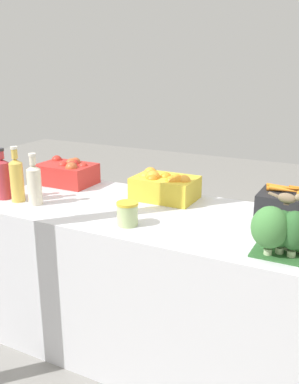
% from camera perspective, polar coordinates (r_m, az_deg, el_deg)
% --- Properties ---
extents(ground_plane, '(10.00, 10.00, 0.00)m').
position_cam_1_polar(ground_plane, '(2.56, 0.00, -19.64)').
color(ground_plane, gray).
extents(market_table, '(1.78, 0.76, 0.80)m').
position_cam_1_polar(market_table, '(2.35, 0.00, -11.77)').
color(market_table, silver).
rests_on(market_table, ground_plane).
extents(apple_crate, '(0.34, 0.24, 0.16)m').
position_cam_1_polar(apple_crate, '(2.69, -10.85, 2.64)').
color(apple_crate, red).
rests_on(apple_crate, market_table).
extents(orange_crate, '(0.34, 0.24, 0.16)m').
position_cam_1_polar(orange_crate, '(2.34, 2.03, 0.87)').
color(orange_crate, gold).
rests_on(orange_crate, market_table).
extents(carrot_crate, '(0.34, 0.24, 0.16)m').
position_cam_1_polar(carrot_crate, '(2.17, 18.84, -1.72)').
color(carrot_crate, black).
rests_on(carrot_crate, market_table).
extents(broccoli_pile, '(0.25, 0.23, 0.20)m').
position_cam_1_polar(broccoli_pile, '(1.74, 17.74, -4.98)').
color(broccoli_pile, '#2D602D').
rests_on(broccoli_pile, market_table).
extents(juice_bottle_ruby, '(0.08, 0.08, 0.28)m').
position_cam_1_polar(juice_bottle_ruby, '(2.48, -18.94, 1.83)').
color(juice_bottle_ruby, '#B2333D').
rests_on(juice_bottle_ruby, market_table).
extents(juice_bottle_golden, '(0.07, 0.07, 0.30)m').
position_cam_1_polar(juice_bottle_golden, '(2.41, -17.29, 1.73)').
color(juice_bottle_golden, gold).
rests_on(juice_bottle_golden, market_table).
extents(juice_bottle_cloudy, '(0.07, 0.07, 0.28)m').
position_cam_1_polar(juice_bottle_cloudy, '(2.33, -15.10, 1.12)').
color(juice_bottle_cloudy, beige).
rests_on(juice_bottle_cloudy, market_table).
extents(pickle_jar, '(0.10, 0.10, 0.11)m').
position_cam_1_polar(pickle_jar, '(1.98, -3.03, -2.88)').
color(pickle_jar, '#B2C684').
rests_on(pickle_jar, market_table).
extents(sparrow_bird, '(0.13, 0.05, 0.05)m').
position_cam_1_polar(sparrow_bird, '(1.71, 18.01, -0.77)').
color(sparrow_bird, '#4C3D2D').
rests_on(sparrow_bird, broccoli_pile).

